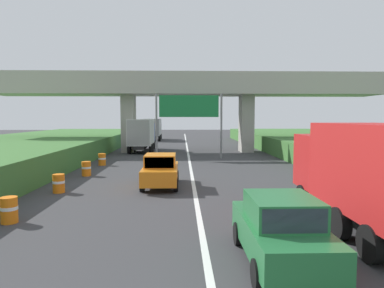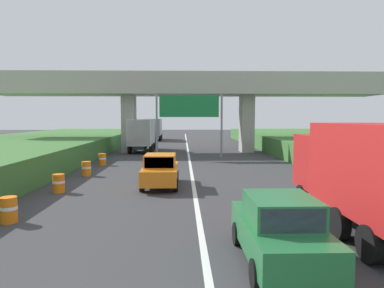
{
  "view_description": "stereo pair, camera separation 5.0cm",
  "coord_description": "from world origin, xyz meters",
  "px_view_note": "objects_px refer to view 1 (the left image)",
  "views": [
    {
      "loc": [
        -0.62,
        -2.42,
        3.62
      ],
      "look_at": [
        0.0,
        18.62,
        2.0
      ],
      "focal_mm": 32.15,
      "sensor_mm": 36.0,
      "label": 1
    },
    {
      "loc": [
        -0.57,
        -2.42,
        3.62
      ],
      "look_at": [
        0.0,
        18.62,
        2.0
      ],
      "focal_mm": 32.15,
      "sensor_mm": 36.0,
      "label": 2
    }
  ],
  "objects_px": {
    "speed_limit_sign": "(364,166)",
    "car_green": "(280,230)",
    "overhead_highway_sign": "(189,111)",
    "construction_barrel_3": "(86,169)",
    "truck_silver": "(154,128)",
    "construction_barrel_2": "(59,183)",
    "truck_red": "(367,172)",
    "construction_barrel_4": "(102,159)",
    "construction_barrel_1": "(9,210)",
    "car_orange": "(161,170)",
    "truck_blue": "(142,133)"
  },
  "relations": [
    {
      "from": "truck_red",
      "to": "construction_barrel_4",
      "type": "xyz_separation_m",
      "value": [
        -11.85,
        15.65,
        -1.47
      ]
    },
    {
      "from": "car_orange",
      "to": "construction_barrel_2",
      "type": "distance_m",
      "value": 5.02
    },
    {
      "from": "overhead_highway_sign",
      "to": "construction_barrel_2",
      "type": "xyz_separation_m",
      "value": [
        -6.58,
        -13.62,
        -3.76
      ]
    },
    {
      "from": "overhead_highway_sign",
      "to": "construction_barrel_3",
      "type": "xyz_separation_m",
      "value": [
        -6.57,
        -8.84,
        -3.76
      ]
    },
    {
      "from": "car_orange",
      "to": "construction_barrel_2",
      "type": "height_order",
      "value": "car_orange"
    },
    {
      "from": "speed_limit_sign",
      "to": "car_green",
      "type": "height_order",
      "value": "speed_limit_sign"
    },
    {
      "from": "truck_red",
      "to": "car_green",
      "type": "distance_m",
      "value": 4.18
    },
    {
      "from": "overhead_highway_sign",
      "to": "car_green",
      "type": "xyz_separation_m",
      "value": [
        1.81,
        -21.97,
        -3.36
      ]
    },
    {
      "from": "car_green",
      "to": "truck_silver",
      "type": "bearing_deg",
      "value": 98.44
    },
    {
      "from": "car_green",
      "to": "car_orange",
      "type": "relative_size",
      "value": 1.0
    },
    {
      "from": "construction_barrel_1",
      "to": "construction_barrel_3",
      "type": "xyz_separation_m",
      "value": [
        0.0,
        9.56,
        0.0
      ]
    },
    {
      "from": "car_orange",
      "to": "construction_barrel_2",
      "type": "xyz_separation_m",
      "value": [
        -4.83,
        -1.32,
        -0.4
      ]
    },
    {
      "from": "truck_red",
      "to": "car_green",
      "type": "relative_size",
      "value": 1.78
    },
    {
      "from": "truck_red",
      "to": "car_orange",
      "type": "xyz_separation_m",
      "value": [
        -6.9,
        7.4,
        -1.08
      ]
    },
    {
      "from": "overhead_highway_sign",
      "to": "car_orange",
      "type": "distance_m",
      "value": 12.87
    },
    {
      "from": "overhead_highway_sign",
      "to": "construction_barrel_4",
      "type": "distance_m",
      "value": 8.69
    },
    {
      "from": "overhead_highway_sign",
      "to": "construction_barrel_2",
      "type": "distance_m",
      "value": 15.59
    },
    {
      "from": "car_green",
      "to": "speed_limit_sign",
      "type": "bearing_deg",
      "value": 49.59
    },
    {
      "from": "speed_limit_sign",
      "to": "car_green",
      "type": "distance_m",
      "value": 8.65
    },
    {
      "from": "truck_silver",
      "to": "construction_barrel_2",
      "type": "height_order",
      "value": "truck_silver"
    },
    {
      "from": "overhead_highway_sign",
      "to": "speed_limit_sign",
      "type": "height_order",
      "value": "overhead_highway_sign"
    },
    {
      "from": "car_green",
      "to": "construction_barrel_3",
      "type": "relative_size",
      "value": 4.56
    },
    {
      "from": "truck_red",
      "to": "construction_barrel_4",
      "type": "distance_m",
      "value": 19.69
    },
    {
      "from": "truck_silver",
      "to": "truck_blue",
      "type": "relative_size",
      "value": 1.0
    },
    {
      "from": "car_orange",
      "to": "construction_barrel_4",
      "type": "bearing_deg",
      "value": 121.0
    },
    {
      "from": "construction_barrel_1",
      "to": "construction_barrel_2",
      "type": "bearing_deg",
      "value": 90.09
    },
    {
      "from": "overhead_highway_sign",
      "to": "truck_silver",
      "type": "relative_size",
      "value": 0.81
    },
    {
      "from": "construction_barrel_1",
      "to": "construction_barrel_2",
      "type": "xyz_separation_m",
      "value": [
        -0.01,
        4.78,
        0.0
      ]
    },
    {
      "from": "truck_silver",
      "to": "construction_barrel_4",
      "type": "height_order",
      "value": "truck_silver"
    },
    {
      "from": "construction_barrel_2",
      "to": "truck_silver",
      "type": "bearing_deg",
      "value": 87.89
    },
    {
      "from": "truck_red",
      "to": "construction_barrel_4",
      "type": "bearing_deg",
      "value": 127.14
    },
    {
      "from": "truck_silver",
      "to": "construction_barrel_1",
      "type": "relative_size",
      "value": 8.11
    },
    {
      "from": "speed_limit_sign",
      "to": "overhead_highway_sign",
      "type": "bearing_deg",
      "value": 115.67
    },
    {
      "from": "speed_limit_sign",
      "to": "construction_barrel_4",
      "type": "bearing_deg",
      "value": 141.19
    },
    {
      "from": "construction_barrel_1",
      "to": "construction_barrel_3",
      "type": "relative_size",
      "value": 1.0
    },
    {
      "from": "car_green",
      "to": "construction_barrel_1",
      "type": "bearing_deg",
      "value": 156.94
    },
    {
      "from": "truck_red",
      "to": "truck_blue",
      "type": "bearing_deg",
      "value": 110.85
    },
    {
      "from": "overhead_highway_sign",
      "to": "construction_barrel_2",
      "type": "relative_size",
      "value": 6.53
    },
    {
      "from": "construction_barrel_1",
      "to": "construction_barrel_4",
      "type": "height_order",
      "value": "same"
    },
    {
      "from": "truck_silver",
      "to": "construction_barrel_2",
      "type": "bearing_deg",
      "value": -92.11
    },
    {
      "from": "speed_limit_sign",
      "to": "construction_barrel_1",
      "type": "bearing_deg",
      "value": -167.86
    },
    {
      "from": "speed_limit_sign",
      "to": "truck_red",
      "type": "height_order",
      "value": "truck_red"
    },
    {
      "from": "car_green",
      "to": "construction_barrel_2",
      "type": "height_order",
      "value": "car_green"
    },
    {
      "from": "construction_barrel_1",
      "to": "truck_blue",
      "type": "bearing_deg",
      "value": 86.06
    },
    {
      "from": "truck_blue",
      "to": "construction_barrel_1",
      "type": "relative_size",
      "value": 8.11
    },
    {
      "from": "construction_barrel_2",
      "to": "construction_barrel_4",
      "type": "height_order",
      "value": "same"
    },
    {
      "from": "overhead_highway_sign",
      "to": "construction_barrel_2",
      "type": "bearing_deg",
      "value": -115.76
    },
    {
      "from": "truck_silver",
      "to": "construction_barrel_2",
      "type": "distance_m",
      "value": 38.65
    },
    {
      "from": "overhead_highway_sign",
      "to": "truck_red",
      "type": "relative_size",
      "value": 0.81
    },
    {
      "from": "overhead_highway_sign",
      "to": "car_green",
      "type": "relative_size",
      "value": 1.43
    }
  ]
}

